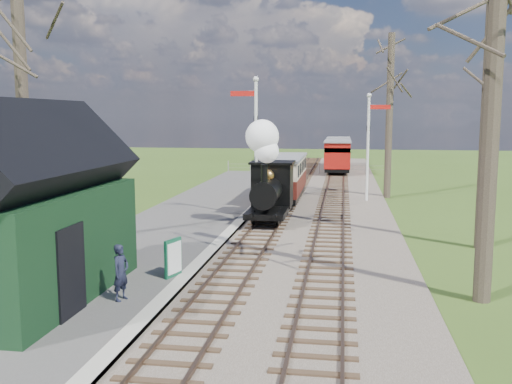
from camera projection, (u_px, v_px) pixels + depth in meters
distant_hills at (328, 276)px, 74.25m from camera, size 114.40×48.00×22.02m
ballast_bed at (310, 200)px, 30.59m from camera, size 8.00×60.00×0.10m
track_near at (286, 199)px, 30.78m from camera, size 1.60×60.00×0.15m
track_far at (334, 200)px, 30.38m from camera, size 1.60×60.00×0.15m
platform at (181, 225)px, 23.46m from camera, size 5.00×44.00×0.20m
coping_strip at (236, 226)px, 23.12m from camera, size 0.40×44.00×0.21m
station_shed at (29, 213)px, 13.50m from camera, size 3.25×6.30×4.78m
semaphore_near at (254, 138)px, 24.54m from camera, size 1.22×0.24×6.22m
semaphore_far at (369, 139)px, 29.68m from camera, size 1.22×0.24×5.72m
bare_trees at (291, 95)px, 18.24m from camera, size 15.51×22.39×12.00m
fence_line at (307, 167)px, 44.38m from camera, size 12.60×0.08×1.00m
locomotive at (269, 179)px, 23.71m from camera, size 1.69×3.94×4.22m
coach at (284, 176)px, 29.72m from camera, size 1.97×6.75×2.07m
red_carriage_a at (338, 156)px, 44.16m from camera, size 2.02×5.01×2.13m
red_carriage_b at (338, 151)px, 49.55m from camera, size 2.02×5.01×2.13m
sign_board at (173, 258)px, 15.53m from camera, size 0.30×0.70×1.05m
bench at (75, 282)px, 13.75m from camera, size 0.79×1.50×0.82m
person at (121, 272)px, 13.51m from camera, size 0.45×0.57×1.36m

